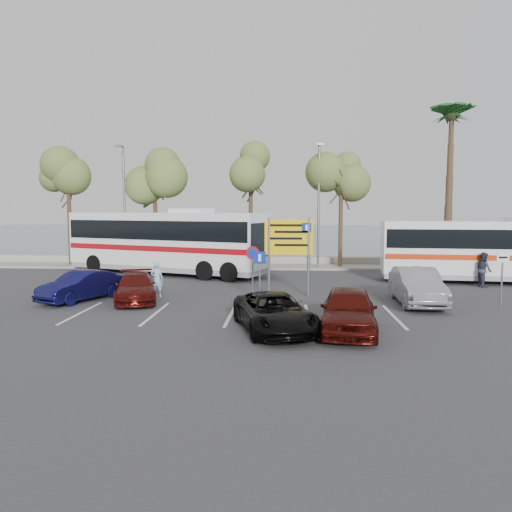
# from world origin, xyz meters

# --- Properties ---
(ground) EXTENTS (120.00, 120.00, 0.00)m
(ground) POSITION_xyz_m (0.00, 0.00, 0.00)
(ground) COLOR #333335
(ground) RESTS_ON ground
(kerb_strip) EXTENTS (44.00, 2.40, 0.15)m
(kerb_strip) POSITION_xyz_m (0.00, 14.00, 0.07)
(kerb_strip) COLOR gray
(kerb_strip) RESTS_ON ground
(seawall) EXTENTS (48.00, 0.80, 0.60)m
(seawall) POSITION_xyz_m (0.00, 16.00, 0.30)
(seawall) COLOR gray
(seawall) RESTS_ON ground
(sea) EXTENTS (140.00, 140.00, 0.00)m
(sea) POSITION_xyz_m (0.00, 60.00, 0.01)
(sea) COLOR #394A5B
(sea) RESTS_ON ground
(tree_far_left) EXTENTS (3.20, 3.20, 7.60)m
(tree_far_left) POSITION_xyz_m (-14.00, 14.00, 6.33)
(tree_far_left) COLOR #382619
(tree_far_left) RESTS_ON kerb_strip
(tree_left) EXTENTS (3.20, 3.20, 7.20)m
(tree_left) POSITION_xyz_m (-8.00, 14.00, 6.00)
(tree_left) COLOR #382619
(tree_left) RESTS_ON kerb_strip
(tree_mid) EXTENTS (3.20, 3.20, 8.00)m
(tree_mid) POSITION_xyz_m (-1.50, 14.00, 6.65)
(tree_mid) COLOR #382619
(tree_mid) RESTS_ON kerb_strip
(tree_right) EXTENTS (3.20, 3.20, 7.40)m
(tree_right) POSITION_xyz_m (4.50, 14.00, 6.17)
(tree_right) COLOR #382619
(tree_right) RESTS_ON kerb_strip
(palm_tree) EXTENTS (4.80, 4.80, 11.20)m
(palm_tree) POSITION_xyz_m (11.50, 14.00, 9.87)
(palm_tree) COLOR #382619
(palm_tree) RESTS_ON kerb_strip
(street_lamp_left) EXTENTS (0.45, 1.15, 8.01)m
(street_lamp_left) POSITION_xyz_m (-10.00, 13.52, 4.60)
(street_lamp_left) COLOR slate
(street_lamp_left) RESTS_ON kerb_strip
(street_lamp_right) EXTENTS (0.45, 1.15, 8.01)m
(street_lamp_right) POSITION_xyz_m (3.00, 13.52, 4.60)
(street_lamp_right) COLOR slate
(street_lamp_right) RESTS_ON kerb_strip
(direction_sign) EXTENTS (2.20, 0.12, 3.60)m
(direction_sign) POSITION_xyz_m (1.00, 3.20, 2.43)
(direction_sign) COLOR slate
(direction_sign) RESTS_ON ground
(sign_no_stop) EXTENTS (0.60, 0.08, 2.35)m
(sign_no_stop) POSITION_xyz_m (-0.60, 2.38, 1.58)
(sign_no_stop) COLOR slate
(sign_no_stop) RESTS_ON ground
(sign_parking) EXTENTS (0.50, 0.07, 2.25)m
(sign_parking) POSITION_xyz_m (-0.20, 0.79, 1.47)
(sign_parking) COLOR slate
(sign_parking) RESTS_ON ground
(sign_taxi) EXTENTS (0.50, 0.07, 2.20)m
(sign_taxi) POSITION_xyz_m (9.80, 1.49, 1.42)
(sign_taxi) COLOR slate
(sign_taxi) RESTS_ON ground
(lane_markings) EXTENTS (12.02, 4.20, 0.01)m
(lane_markings) POSITION_xyz_m (-1.14, -1.00, 0.00)
(lane_markings) COLOR silver
(lane_markings) RESTS_ON ground
(coach_bus_left) EXTENTS (12.97, 7.38, 4.02)m
(coach_bus_left) POSITION_xyz_m (-6.50, 10.50, 1.86)
(coach_bus_left) COLOR white
(coach_bus_left) RESTS_ON ground
(coach_bus_right) EXTENTS (11.62, 3.64, 3.56)m
(coach_bus_right) POSITION_xyz_m (11.90, 7.86, 1.65)
(coach_bus_right) COLOR white
(coach_bus_right) RESTS_ON ground
(car_blue) EXTENTS (2.98, 4.15, 1.30)m
(car_blue) POSITION_xyz_m (-8.02, 1.50, 0.65)
(car_blue) COLOR #0F0F47
(car_blue) RESTS_ON ground
(car_maroon) EXTENTS (2.78, 4.48, 1.21)m
(car_maroon) POSITION_xyz_m (-5.62, 1.50, 0.61)
(car_maroon) COLOR #54100E
(car_maroon) RESTS_ON ground
(car_red) EXTENTS (2.25, 4.51, 1.48)m
(car_red) POSITION_xyz_m (2.90, -3.50, 0.74)
(car_red) COLOR #480E0A
(car_red) RESTS_ON ground
(suv_black) EXTENTS (3.21, 4.87, 1.24)m
(suv_black) POSITION_xyz_m (0.50, -3.50, 0.62)
(suv_black) COLOR black
(suv_black) RESTS_ON ground
(car_silver_b) EXTENTS (1.74, 4.64, 1.51)m
(car_silver_b) POSITION_xyz_m (6.36, 1.50, 0.76)
(car_silver_b) COLOR gray
(car_silver_b) RESTS_ON ground
(pedestrian_near) EXTENTS (0.61, 0.42, 1.62)m
(pedestrian_near) POSITION_xyz_m (-4.96, 2.57, 0.81)
(pedestrian_near) COLOR #8DAFCE
(pedestrian_near) RESTS_ON ground
(pedestrian_far) EXTENTS (0.78, 0.95, 1.78)m
(pedestrian_far) POSITION_xyz_m (11.00, 6.50, 0.89)
(pedestrian_far) COLOR #32354B
(pedestrian_far) RESTS_ON ground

